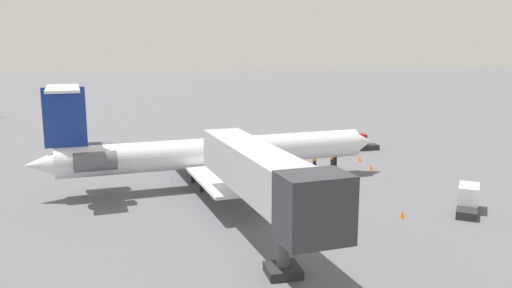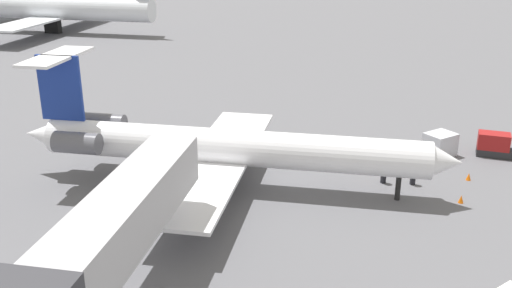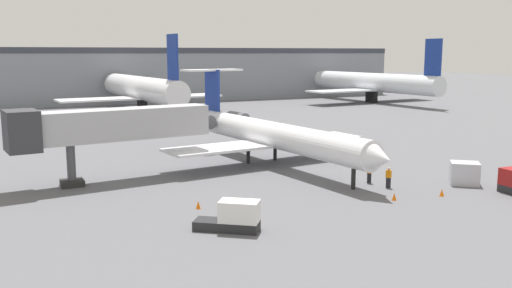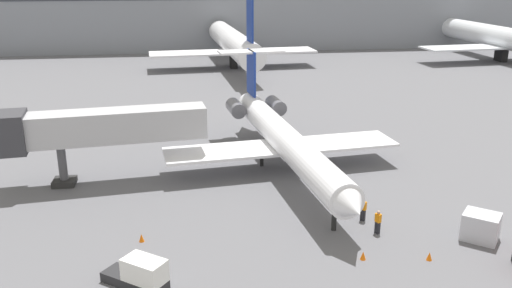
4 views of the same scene
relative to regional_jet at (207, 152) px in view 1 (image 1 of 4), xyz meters
name	(u,v)px [view 1 (image 1 of 4)]	position (x,y,z in m)	size (l,w,h in m)	color
ground_plane	(255,181)	(1.13, -4.43, -3.09)	(400.00, 400.00, 0.10)	#5B5B60
regional_jet	(207,152)	(0.00, 0.00, 0.00)	(21.20, 30.92, 8.92)	white
jet_bridge	(267,178)	(-16.12, -1.21, 1.68)	(16.92, 4.82, 6.42)	#ADADB2
ground_crew_marshaller	(315,161)	(3.93, -11.16, -2.19)	(0.47, 0.47, 1.69)	black
ground_crew_loader	(332,159)	(4.30, -13.19, -2.19)	(0.41, 0.47, 1.69)	black
baggage_tug_lead	(358,143)	(11.95, -19.33, -2.20)	(1.50, 4.03, 1.90)	#262628
baggage_tug_trailing	(468,200)	(-11.24, -17.79, -2.20)	(4.04, 3.52, 1.90)	#262628
cargo_container_uld	(326,146)	(10.76, -14.91, -2.11)	(2.92, 2.86, 1.86)	silver
traffic_cone_near	(371,168)	(2.24, -16.43, -2.77)	(0.36, 0.36, 0.55)	orange
traffic_cone_mid	(360,159)	(6.29, -17.03, -2.77)	(0.36, 0.36, 0.55)	orange
traffic_cone_far	(402,214)	(-11.58, -12.29, -2.77)	(0.36, 0.36, 0.55)	orange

